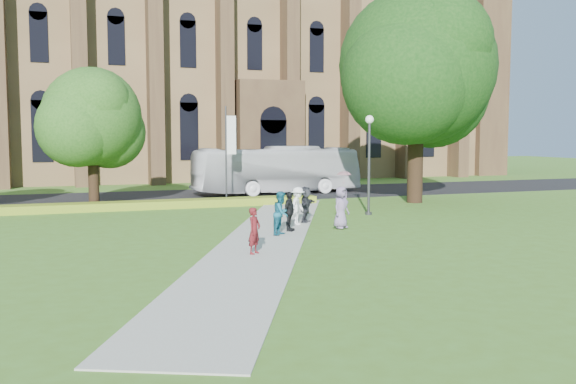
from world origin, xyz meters
name	(u,v)px	position (x,y,z in m)	size (l,w,h in m)	color
ground	(273,242)	(0.00, 0.00, 0.00)	(160.00, 160.00, 0.00)	#486D20
road	(181,196)	(0.00, 20.00, 0.01)	(160.00, 10.00, 0.02)	black
footpath	(266,238)	(0.00, 1.00, 0.02)	(3.20, 30.00, 0.04)	#B2B2A8
flower_hedge	(168,204)	(-2.00, 13.20, 0.23)	(18.00, 1.40, 0.45)	#A6B223
cathedral	(242,48)	(10.00, 39.73, 12.98)	(52.60, 18.25, 28.00)	olive
streetlamp	(369,152)	(7.50, 6.50, 3.30)	(0.44, 0.44, 5.24)	#38383D
large_tree	(417,67)	(13.00, 11.00, 8.37)	(9.60, 9.60, 13.20)	#332114
street_tree_1	(92,117)	(-6.00, 14.50, 5.22)	(5.60, 5.60, 8.05)	#332114
banner_pole_0	(228,148)	(2.11, 15.20, 3.39)	(0.70, 0.10, 6.00)	#38383D
tour_coach	(277,170)	(6.82, 19.48, 1.71)	(2.85, 12.16, 3.39)	white
pedestrian_0	(254,231)	(-1.49, -2.34, 0.86)	(0.60, 0.39, 1.64)	#581418
pedestrian_1	(281,213)	(0.82, 1.39, 0.95)	(0.89, 0.69, 1.83)	#165970
pedestrian_2	(298,206)	(2.54, 3.97, 0.92)	(1.14, 0.66, 1.76)	white
pedestrian_3	(289,211)	(1.50, 2.28, 0.90)	(1.01, 0.42, 1.72)	black
pedestrian_4	(341,207)	(3.99, 2.32, 0.98)	(0.91, 0.60, 1.87)	slate
pedestrian_5	(306,204)	(3.19, 4.65, 0.90)	(1.60, 0.51, 1.72)	#282A30
parasol	(344,180)	(4.17, 2.42, 2.21)	(0.67, 0.67, 0.59)	#D797A2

